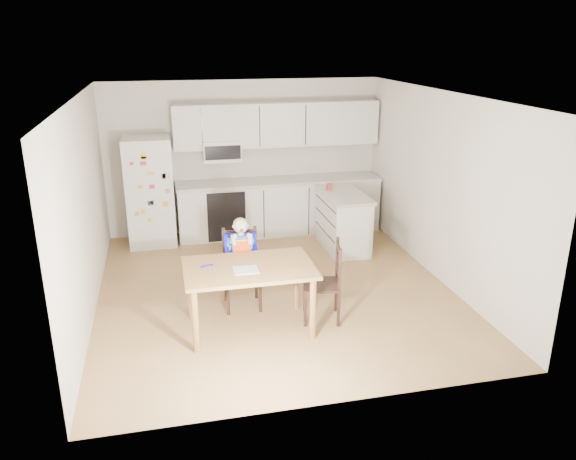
{
  "coord_description": "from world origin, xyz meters",
  "views": [
    {
      "loc": [
        -1.33,
        -6.59,
        3.17
      ],
      "look_at": [
        0.09,
        -0.36,
        0.94
      ],
      "focal_mm": 35.0,
      "sensor_mm": 36.0,
      "label": 1
    }
  ],
  "objects_px": {
    "refrigerator": "(150,192)",
    "chair_side": "(330,277)",
    "dining_table": "(249,275)",
    "red_cup": "(329,187)",
    "kitchen_island": "(343,221)",
    "chair_booster": "(241,253)"
  },
  "relations": [
    {
      "from": "refrigerator",
      "to": "chair_side",
      "type": "distance_m",
      "value": 3.69
    },
    {
      "from": "kitchen_island",
      "to": "chair_booster",
      "type": "height_order",
      "value": "chair_booster"
    },
    {
      "from": "refrigerator",
      "to": "chair_side",
      "type": "xyz_separation_m",
      "value": [
        2.01,
        -3.08,
        -0.31
      ]
    },
    {
      "from": "kitchen_island",
      "to": "chair_booster",
      "type": "distance_m",
      "value": 2.44
    },
    {
      "from": "red_cup",
      "to": "kitchen_island",
      "type": "bearing_deg",
      "value": -54.87
    },
    {
      "from": "refrigerator",
      "to": "kitchen_island",
      "type": "distance_m",
      "value": 3.05
    },
    {
      "from": "chair_booster",
      "to": "refrigerator",
      "type": "bearing_deg",
      "value": 115.47
    },
    {
      "from": "refrigerator",
      "to": "chair_side",
      "type": "bearing_deg",
      "value": -56.92
    },
    {
      "from": "refrigerator",
      "to": "red_cup",
      "type": "height_order",
      "value": "refrigerator"
    },
    {
      "from": "dining_table",
      "to": "chair_side",
      "type": "relative_size",
      "value": 1.5
    },
    {
      "from": "dining_table",
      "to": "chair_booster",
      "type": "bearing_deg",
      "value": 89.82
    },
    {
      "from": "refrigerator",
      "to": "red_cup",
      "type": "distance_m",
      "value": 2.8
    },
    {
      "from": "dining_table",
      "to": "chair_side",
      "type": "xyz_separation_m",
      "value": [
        0.94,
        0.03,
        -0.12
      ]
    },
    {
      "from": "red_cup",
      "to": "chair_side",
      "type": "distance_m",
      "value": 2.56
    },
    {
      "from": "kitchen_island",
      "to": "chair_booster",
      "type": "relative_size",
      "value": 1.05
    },
    {
      "from": "kitchen_island",
      "to": "red_cup",
      "type": "relative_size",
      "value": 11.55
    },
    {
      "from": "kitchen_island",
      "to": "red_cup",
      "type": "distance_m",
      "value": 0.57
    },
    {
      "from": "refrigerator",
      "to": "red_cup",
      "type": "relative_size",
      "value": 16.46
    },
    {
      "from": "refrigerator",
      "to": "dining_table",
      "type": "distance_m",
      "value": 3.3
    },
    {
      "from": "chair_side",
      "to": "dining_table",
      "type": "bearing_deg",
      "value": -75.09
    },
    {
      "from": "dining_table",
      "to": "chair_side",
      "type": "distance_m",
      "value": 0.95
    },
    {
      "from": "refrigerator",
      "to": "kitchen_island",
      "type": "xyz_separation_m",
      "value": [
        2.89,
        -0.89,
        -0.41
      ]
    }
  ]
}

